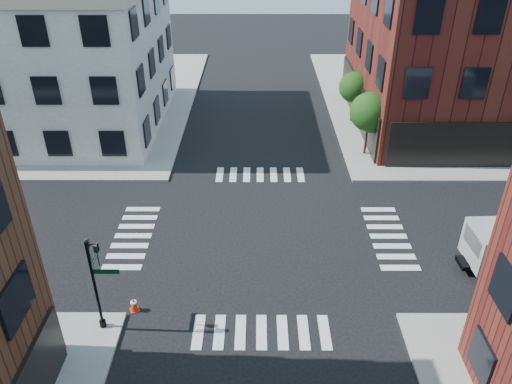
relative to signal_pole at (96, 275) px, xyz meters
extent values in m
plane|color=black|center=(6.72, 6.68, -2.86)|extent=(120.00, 120.00, 0.00)
cube|color=gray|center=(27.72, 27.68, -2.78)|extent=(30.00, 30.00, 0.15)
cube|color=gray|center=(-14.28, 27.68, -2.78)|extent=(30.00, 30.00, 0.15)
cube|color=beige|center=(-12.28, 22.68, 2.64)|extent=(22.00, 16.00, 11.00)
cylinder|color=black|center=(14.22, 16.68, -1.97)|extent=(0.18, 0.18, 1.47)
cylinder|color=black|center=(14.22, 16.68, -1.24)|extent=(0.12, 0.12, 1.47)
sphere|color=#13380F|center=(14.22, 16.68, 0.44)|extent=(2.69, 2.69, 2.69)
sphere|color=#13380F|center=(14.47, 16.58, -0.10)|extent=(1.85, 1.85, 1.85)
cylinder|color=black|center=(14.22, 22.68, -2.04)|extent=(0.18, 0.18, 1.33)
cylinder|color=black|center=(14.22, 22.68, -1.38)|extent=(0.12, 0.12, 1.33)
sphere|color=#13380F|center=(14.22, 22.68, 0.14)|extent=(2.43, 2.43, 2.43)
sphere|color=#13380F|center=(14.47, 22.58, -0.35)|extent=(1.67, 1.67, 1.67)
cylinder|color=black|center=(-0.08, -0.12, -0.56)|extent=(0.12, 0.12, 4.60)
cylinder|color=black|center=(-0.08, -0.12, -2.56)|extent=(0.28, 0.28, 0.30)
cube|color=#053819|center=(0.47, -0.12, 0.29)|extent=(1.10, 0.03, 0.22)
cube|color=#053819|center=(-0.08, 0.43, 0.54)|extent=(0.03, 1.10, 0.22)
imported|color=black|center=(0.27, -0.02, 1.04)|extent=(0.22, 0.18, 1.10)
imported|color=black|center=(-0.18, 0.23, 1.04)|extent=(0.18, 0.22, 1.10)
cube|color=#A8A8AA|center=(17.82, 3.83, -1.37)|extent=(2.02, 2.39, 1.92)
cube|color=black|center=(16.91, 3.79, -1.03)|extent=(0.18, 1.83, 0.87)
cylinder|color=black|center=(17.86, 2.82, -2.38)|extent=(0.98, 0.38, 0.96)
cylinder|color=black|center=(17.77, 4.84, -2.38)|extent=(0.98, 0.38, 0.96)
cube|color=red|center=(1.02, 0.98, -2.84)|extent=(0.53, 0.53, 0.04)
cone|color=red|center=(1.02, 0.98, -2.49)|extent=(0.50, 0.50, 0.73)
cylinder|color=white|center=(1.02, 0.98, -2.39)|extent=(0.28, 0.28, 0.08)
camera|label=1|loc=(6.53, -15.57, 13.18)|focal=35.00mm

